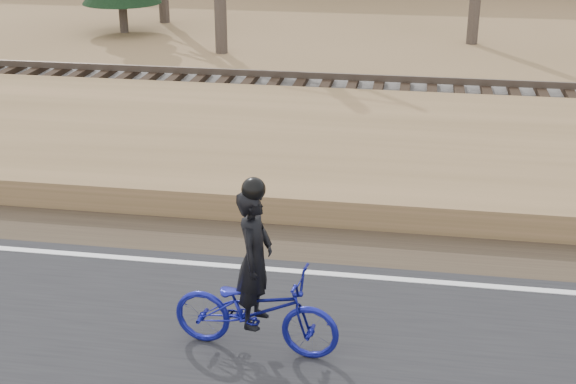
# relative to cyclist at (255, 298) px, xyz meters

# --- Properties ---
(ground) EXTENTS (120.00, 120.00, 0.00)m
(ground) POSITION_rel_cyclist_xyz_m (-1.04, 1.72, -0.72)
(ground) COLOR #97724D
(ground) RESTS_ON ground
(road) EXTENTS (120.00, 6.00, 0.06)m
(road) POSITION_rel_cyclist_xyz_m (-1.04, -0.78, -0.69)
(road) COLOR black
(road) RESTS_ON ground
(edge_line) EXTENTS (120.00, 0.12, 0.01)m
(edge_line) POSITION_rel_cyclist_xyz_m (-1.04, 1.92, -0.65)
(edge_line) COLOR silver
(edge_line) RESTS_ON road
(shoulder) EXTENTS (120.00, 1.60, 0.04)m
(shoulder) POSITION_rel_cyclist_xyz_m (-1.04, 2.92, -0.70)
(shoulder) COLOR #473A2B
(shoulder) RESTS_ON ground
(embankment) EXTENTS (120.00, 5.00, 0.44)m
(embankment) POSITION_rel_cyclist_xyz_m (-1.04, 5.92, -0.50)
(embankment) COLOR #97724D
(embankment) RESTS_ON ground
(ballast) EXTENTS (120.00, 3.00, 0.45)m
(ballast) POSITION_rel_cyclist_xyz_m (-1.04, 9.72, -0.49)
(ballast) COLOR slate
(ballast) RESTS_ON ground
(railroad) EXTENTS (120.00, 2.40, 0.29)m
(railroad) POSITION_rel_cyclist_xyz_m (-1.04, 9.72, -0.19)
(railroad) COLOR black
(railroad) RESTS_ON ballast
(cyclist) EXTENTS (1.98, 0.87, 2.10)m
(cyclist) POSITION_rel_cyclist_xyz_m (0.00, 0.00, 0.00)
(cyclist) COLOR navy
(cyclist) RESTS_ON road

